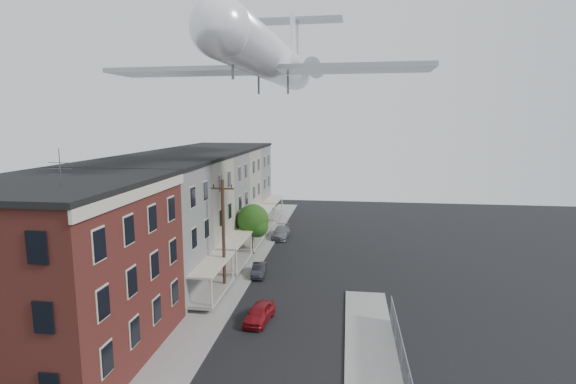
% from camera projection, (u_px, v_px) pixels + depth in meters
% --- Properties ---
extents(sidewalk_left, '(3.00, 62.00, 0.12)m').
position_uv_depth(sidewalk_left, '(243.00, 267.00, 41.64)').
color(sidewalk_left, gray).
rests_on(sidewalk_left, ground).
extents(curb_left, '(0.15, 62.00, 0.14)m').
position_uv_depth(curb_left, '(259.00, 267.00, 41.45)').
color(curb_left, gray).
rests_on(curb_left, ground).
extents(corner_building, '(10.31, 12.30, 12.15)m').
position_uv_depth(corner_building, '(58.00, 271.00, 25.04)').
color(corner_building, '#371511').
rests_on(corner_building, ground).
extents(row_house_a, '(11.98, 7.00, 10.30)m').
position_uv_depth(row_house_a, '(137.00, 231.00, 34.34)').
color(row_house_a, slate).
rests_on(row_house_a, ground).
extents(row_house_b, '(11.98, 7.00, 10.30)m').
position_uv_depth(row_house_b, '(172.00, 212.00, 41.19)').
color(row_house_b, gray).
rests_on(row_house_b, ground).
extents(row_house_c, '(11.98, 7.00, 10.30)m').
position_uv_depth(row_house_c, '(198.00, 199.00, 48.04)').
color(row_house_c, slate).
rests_on(row_house_c, ground).
extents(row_house_d, '(11.98, 7.00, 10.30)m').
position_uv_depth(row_house_d, '(216.00, 189.00, 54.89)').
color(row_house_d, gray).
rests_on(row_house_d, ground).
extents(row_house_e, '(11.98, 7.00, 10.30)m').
position_uv_depth(row_house_e, '(231.00, 182.00, 61.74)').
color(row_house_e, slate).
rests_on(row_house_e, ground).
extents(utility_pole, '(1.80, 0.26, 9.00)m').
position_uv_depth(utility_pole, '(224.00, 234.00, 35.05)').
color(utility_pole, black).
rests_on(utility_pole, ground).
extents(street_tree, '(3.22, 3.20, 5.20)m').
position_uv_depth(street_tree, '(254.00, 222.00, 44.91)').
color(street_tree, black).
rests_on(street_tree, ground).
extents(car_near, '(1.91, 3.74, 1.22)m').
position_uv_depth(car_near, '(259.00, 313.00, 30.33)').
color(car_near, maroon).
rests_on(car_near, ground).
extents(car_mid, '(1.42, 3.33, 1.07)m').
position_uv_depth(car_mid, '(259.00, 270.00, 39.30)').
color(car_mid, black).
rests_on(car_mid, ground).
extents(car_far, '(1.81, 4.39, 1.27)m').
position_uv_depth(car_far, '(281.00, 233.00, 51.94)').
color(car_far, slate).
rests_on(car_far, ground).
extents(airplane, '(24.29, 27.73, 8.04)m').
position_uv_depth(airplane, '(272.00, 59.00, 35.40)').
color(airplane, white).
rests_on(airplane, ground).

